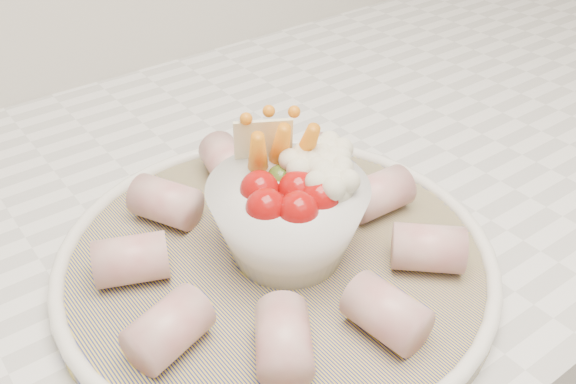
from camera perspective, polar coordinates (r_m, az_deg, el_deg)
serving_platter at (r=0.51m, az=-1.06°, el=-5.96°), size 0.35×0.35×0.02m
veggie_bowl at (r=0.49m, az=0.32°, el=-1.52°), size 0.12×0.12×0.11m
cured_meat_rolls at (r=0.50m, az=-1.09°, el=-4.04°), size 0.27×0.28×0.04m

